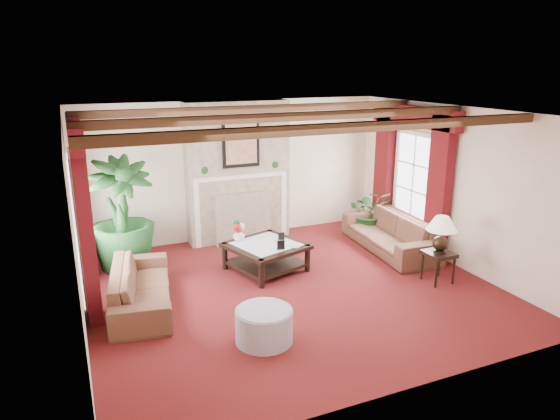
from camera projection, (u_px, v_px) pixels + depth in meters
name	position (u px, v px, depth m)	size (l,w,h in m)	color
floor	(292.00, 289.00, 7.73)	(6.00, 6.00, 0.00)	#49100D
ceiling	(294.00, 112.00, 6.97)	(6.00, 6.00, 0.00)	white
back_wall	(235.00, 170.00, 9.77)	(6.00, 0.02, 2.70)	beige
left_wall	(74.00, 231.00, 6.22)	(0.02, 5.50, 2.70)	beige
right_wall	(453.00, 186.00, 8.48)	(0.02, 5.50, 2.70)	beige
ceiling_beams	(293.00, 117.00, 6.99)	(6.00, 3.00, 0.12)	#382311
fireplace	(236.00, 101.00, 9.22)	(2.00, 0.52, 2.70)	tan
french_door_left	(68.00, 156.00, 6.89)	(0.10, 1.10, 2.16)	white
french_door_right	(418.00, 133.00, 9.13)	(0.10, 1.10, 2.16)	white
curtains_left	(73.00, 125.00, 6.81)	(0.20, 2.40, 2.55)	#480B09
curtains_right	(415.00, 110.00, 8.97)	(0.20, 2.40, 2.55)	#480B09
sofa_left	(141.00, 280.00, 7.09)	(0.90, 2.09, 0.79)	#3D1019
sofa_right	(390.00, 227.00, 9.26)	(0.82, 2.30, 0.88)	#3D1019
potted_palm	(124.00, 239.00, 8.37)	(1.30, 2.02, 1.07)	black
small_plant	(369.00, 217.00, 10.14)	(1.14, 1.19, 0.73)	black
coffee_table	(266.00, 257.00, 8.38)	(1.13, 1.13, 0.46)	black
side_table	(438.00, 267.00, 7.92)	(0.43, 0.43, 0.50)	black
ottoman	(264.00, 326.00, 6.22)	(0.72, 0.72, 0.42)	#928B9E
table_lamp	(441.00, 234.00, 7.77)	(0.48, 0.48, 0.61)	black
flower_vase	(239.00, 235.00, 8.45)	(0.23, 0.24, 0.20)	silver
book	(289.00, 238.00, 8.14)	(0.21, 0.11, 0.30)	black
photo_frame_a	(281.00, 245.00, 8.02)	(0.12, 0.02, 0.17)	black
photo_frame_b	(281.00, 236.00, 8.47)	(0.11, 0.02, 0.14)	black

